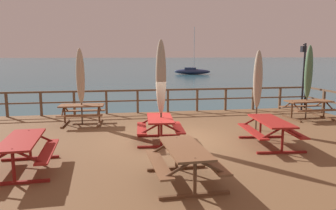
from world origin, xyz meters
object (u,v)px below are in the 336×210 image
object	(u,v)px
picnic_table_mid_left	(22,147)
patio_umbrella_tall_back_left	(309,72)
picnic_table_front_left	(185,156)
picnic_table_front_right	(271,127)
patio_umbrella_short_front	(161,77)
picnic_table_back_right	(308,105)
picnic_table_mid_centre	(160,124)
sailboat_distant	(192,71)
lamp_post_hooked	(303,67)
patio_umbrella_short_back	(258,80)
picnic_table_mid_right	(82,110)
patio_umbrella_tall_mid_right	(80,76)

from	to	relation	value
picnic_table_mid_left	patio_umbrella_tall_back_left	bearing A→B (deg)	24.45
picnic_table_front_left	patio_umbrella_tall_back_left	world-z (taller)	patio_umbrella_tall_back_left
picnic_table_front_right	patio_umbrella_short_front	distance (m)	3.59
picnic_table_back_right	picnic_table_mid_centre	size ratio (longest dim) A/B	1.07
picnic_table_front_left	sailboat_distant	bearing A→B (deg)	75.92
patio_umbrella_tall_back_left	sailboat_distant	world-z (taller)	sailboat_distant
picnic_table_mid_left	lamp_post_hooked	distance (m)	12.81
picnic_table_front_right	patio_umbrella_short_back	bearing A→B (deg)	76.95
picnic_table_mid_left	patio_umbrella_short_back	world-z (taller)	patio_umbrella_short_back
picnic_table_mid_right	patio_umbrella_short_back	size ratio (longest dim) A/B	0.62
picnic_table_front_right	sailboat_distant	bearing A→B (deg)	79.11
picnic_table_mid_centre	patio_umbrella_tall_mid_right	xyz separation A→B (m)	(-2.61, 3.04, 1.31)
picnic_table_front_left	patio_umbrella_short_back	distance (m)	5.74
picnic_table_front_right	sailboat_distant	distance (m)	44.57
picnic_table_mid_right	patio_umbrella_tall_mid_right	bearing A→B (deg)	100.38
patio_umbrella_short_back	picnic_table_back_right	bearing A→B (deg)	26.71
picnic_table_front_right	picnic_table_mid_right	size ratio (longest dim) A/B	1.23
picnic_table_front_right	patio_umbrella_short_front	size ratio (longest dim) A/B	0.69
picnic_table_mid_right	patio_umbrella_tall_back_left	world-z (taller)	patio_umbrella_tall_back_left
lamp_post_hooked	sailboat_distant	distance (m)	38.72
patio_umbrella_short_front	patio_umbrella_short_back	bearing A→B (deg)	15.84
picnic_table_mid_left	patio_umbrella_tall_back_left	xyz separation A→B (m)	(10.15, 4.61, 1.39)
lamp_post_hooked	sailboat_distant	xyz separation A→B (m)	(4.12, 38.43, -2.23)
picnic_table_front_left	picnic_table_mid_right	bearing A→B (deg)	113.02
patio_umbrella_tall_back_left	patio_umbrella_short_front	bearing A→B (deg)	-158.30
picnic_table_front_right	patio_umbrella_short_back	world-z (taller)	patio_umbrella_short_back
picnic_table_back_right	picnic_table_front_left	size ratio (longest dim) A/B	0.98
picnic_table_mid_centre	sailboat_distant	distance (m)	44.39
picnic_table_mid_centre	patio_umbrella_short_back	world-z (taller)	patio_umbrella_short_back
patio_umbrella_tall_mid_right	patio_umbrella_short_back	bearing A→B (deg)	-17.63
picnic_table_back_right	patio_umbrella_tall_mid_right	xyz separation A→B (m)	(-9.29, 0.46, 1.30)
picnic_table_mid_right	picnic_table_mid_centre	bearing A→B (deg)	-49.24
picnic_table_front_right	patio_umbrella_short_back	xyz separation A→B (m)	(0.46, 1.98, 1.24)
picnic_table_back_right	patio_umbrella_tall_mid_right	size ratio (longest dim) A/B	0.65
patio_umbrella_short_front	sailboat_distant	distance (m)	44.40
picnic_table_back_right	picnic_table_mid_left	world-z (taller)	same
picnic_table_mid_right	lamp_post_hooked	world-z (taller)	lamp_post_hooked
picnic_table_mid_right	picnic_table_front_left	distance (m)	6.80
picnic_table_front_left	patio_umbrella_short_front	distance (m)	3.57
patio_umbrella_short_back	patio_umbrella_tall_back_left	distance (m)	3.39
picnic_table_back_right	picnic_table_front_left	bearing A→B (deg)	-138.68
picnic_table_mid_centre	picnic_table_front_left	distance (m)	3.24
patio_umbrella_tall_mid_right	picnic_table_front_left	bearing A→B (deg)	-67.02
patio_umbrella_tall_back_left	lamp_post_hooked	bearing A→B (deg)	63.85
patio_umbrella_short_back	patio_umbrella_tall_mid_right	bearing A→B (deg)	162.37
patio_umbrella_short_back	sailboat_distant	world-z (taller)	sailboat_distant
picnic_table_back_right	patio_umbrella_tall_back_left	xyz separation A→B (m)	(-0.04, 0.08, 1.39)
patio_umbrella_tall_mid_right	patio_umbrella_short_front	distance (m)	4.01
picnic_table_mid_left	lamp_post_hooked	bearing A→B (deg)	30.04
picnic_table_back_right	picnic_table_mid_left	xyz separation A→B (m)	(-10.19, -4.54, 0.00)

